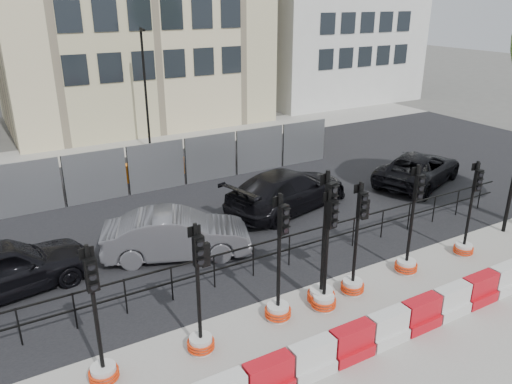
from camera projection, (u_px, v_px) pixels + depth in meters
ground at (313, 285)px, 13.64m from camera, size 120.00×120.00×0.00m
sidewalk_near at (392, 346)px, 11.22m from camera, size 40.00×6.00×0.02m
road at (206, 200)px, 19.28m from camera, size 40.00×14.00×0.03m
sidewalk_far at (135, 145)px, 26.53m from camera, size 40.00×4.00×0.02m
kerb_railing at (289, 245)px, 14.36m from camera, size 18.00×0.04×1.00m
heras_fencing at (178, 164)px, 21.29m from camera, size 14.33×1.72×2.00m
lamp_post_far at (145, 86)px, 24.78m from camera, size 0.12×0.56×6.00m
barrier_row at (387, 329)px, 11.25m from camera, size 15.70×0.50×0.80m
traffic_signal_a at (102, 356)px, 9.97m from camera, size 0.62×0.62×3.13m
traffic_signal_b at (201, 323)px, 10.81m from camera, size 0.62×0.62×3.13m
traffic_signal_c at (279, 295)px, 11.94m from camera, size 0.65×0.65×3.30m
traffic_signal_d at (323, 274)px, 12.49m from camera, size 0.71×0.71×3.62m
traffic_signal_e at (325, 286)px, 12.34m from camera, size 0.64×0.64×3.25m
traffic_signal_f at (354, 268)px, 12.99m from camera, size 0.62×0.62×3.16m
traffic_signal_g at (408, 252)px, 14.01m from camera, size 0.64×0.64×3.24m
traffic_signal_h at (466, 237)px, 15.01m from camera, size 0.59×0.59×3.00m
car_a at (2, 268)px, 12.98m from camera, size 3.07×4.93×1.50m
car_b at (177, 234)px, 14.92m from camera, size 4.43×5.37×1.44m
car_c at (288, 190)px, 18.25m from camera, size 4.64×6.23×1.51m
car_d at (419, 168)px, 20.82m from camera, size 5.39×6.28×1.34m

